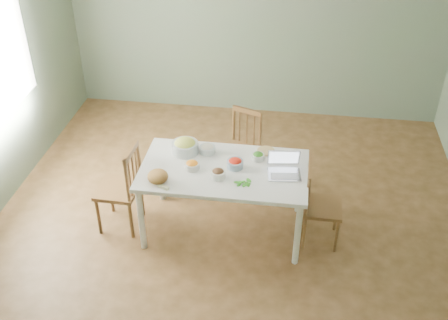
# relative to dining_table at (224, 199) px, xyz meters

# --- Properties ---
(floor) EXTENTS (5.00, 5.00, 0.00)m
(floor) POSITION_rel_dining_table_xyz_m (0.06, 0.09, -0.38)
(floor) COLOR #483115
(floor) RESTS_ON ground
(wall_back) EXTENTS (5.00, 0.00, 2.70)m
(wall_back) POSITION_rel_dining_table_xyz_m (0.06, 2.59, 0.97)
(wall_back) COLOR slate
(wall_back) RESTS_ON ground
(dining_table) EXTENTS (1.61, 0.91, 0.76)m
(dining_table) POSITION_rel_dining_table_xyz_m (0.00, 0.00, 0.00)
(dining_table) COLOR white
(dining_table) RESTS_ON floor
(chair_far) EXTENTS (0.49, 0.48, 0.87)m
(chair_far) POSITION_rel_dining_table_xyz_m (0.06, 0.85, 0.06)
(chair_far) COLOR brown
(chair_far) RESTS_ON floor
(chair_left) EXTENTS (0.42, 0.44, 0.96)m
(chair_left) POSITION_rel_dining_table_xyz_m (-1.06, -0.08, 0.10)
(chair_left) COLOR brown
(chair_left) RESTS_ON floor
(chair_right) EXTENTS (0.37, 0.39, 0.86)m
(chair_right) POSITION_rel_dining_table_xyz_m (0.98, -0.02, 0.05)
(chair_right) COLOR brown
(chair_right) RESTS_ON floor
(bread_boule) EXTENTS (0.23, 0.23, 0.13)m
(bread_boule) POSITION_rel_dining_table_xyz_m (-0.58, -0.30, 0.44)
(bread_boule) COLOR #A87B41
(bread_boule) RESTS_ON dining_table
(butter_stick) EXTENTS (0.12, 0.07, 0.03)m
(butter_stick) POSITION_rel_dining_table_xyz_m (-0.50, -0.39, 0.39)
(butter_stick) COLOR #F9F3C5
(butter_stick) RESTS_ON dining_table
(bowl_squash) EXTENTS (0.34, 0.34, 0.15)m
(bowl_squash) POSITION_rel_dining_table_xyz_m (-0.43, 0.23, 0.46)
(bowl_squash) COLOR gold
(bowl_squash) RESTS_ON dining_table
(bowl_carrot) EXTENTS (0.17, 0.17, 0.08)m
(bowl_carrot) POSITION_rel_dining_table_xyz_m (-0.30, -0.04, 0.42)
(bowl_carrot) COLOR orange
(bowl_carrot) RESTS_ON dining_table
(bowl_onion) EXTENTS (0.19, 0.19, 0.09)m
(bowl_onion) POSITION_rel_dining_table_xyz_m (-0.21, 0.26, 0.42)
(bowl_onion) COLOR silver
(bowl_onion) RESTS_ON dining_table
(bowl_mushroom) EXTENTS (0.14, 0.14, 0.09)m
(bowl_mushroom) POSITION_rel_dining_table_xyz_m (-0.03, -0.15, 0.42)
(bowl_mushroom) COLOR black
(bowl_mushroom) RESTS_ON dining_table
(bowl_redpep) EXTENTS (0.21, 0.21, 0.09)m
(bowl_redpep) POSITION_rel_dining_table_xyz_m (0.10, 0.04, 0.43)
(bowl_redpep) COLOR #CC0200
(bowl_redpep) RESTS_ON dining_table
(bowl_broccoli) EXTENTS (0.15, 0.15, 0.08)m
(bowl_broccoli) POSITION_rel_dining_table_xyz_m (0.31, 0.21, 0.42)
(bowl_broccoli) COLOR #1C4610
(bowl_broccoli) RESTS_ON dining_table
(flatbread) EXTENTS (0.20, 0.20, 0.02)m
(flatbread) POSITION_rel_dining_table_xyz_m (0.38, 0.36, 0.39)
(flatbread) COLOR tan
(flatbread) RESTS_ON dining_table
(basil_bunch) EXTENTS (0.19, 0.19, 0.02)m
(basil_bunch) POSITION_rel_dining_table_xyz_m (0.20, -0.20, 0.39)
(basil_bunch) COLOR #245B21
(basil_bunch) RESTS_ON dining_table
(laptop) EXTENTS (0.34, 0.32, 0.21)m
(laptop) POSITION_rel_dining_table_xyz_m (0.58, -0.03, 0.48)
(laptop) COLOR silver
(laptop) RESTS_ON dining_table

